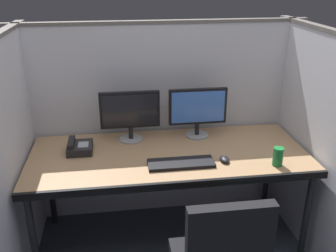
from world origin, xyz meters
TOP-DOWN VIEW (x-y plane):
  - cubicle_partition_rear at (0.00, 0.74)m, footprint 2.21×0.06m
  - cubicle_partition_left at (-0.99, 0.20)m, footprint 0.06×1.41m
  - cubicle_partition_right at (0.99, 0.20)m, footprint 0.06×1.41m
  - desk at (0.00, 0.29)m, footprint 1.90×0.80m
  - monitor_left at (-0.25, 0.55)m, footprint 0.43×0.17m
  - monitor_right at (0.25, 0.55)m, footprint 0.43×0.17m
  - keyboard_main at (0.05, 0.12)m, footprint 0.43×0.15m
  - computer_mouse at (0.34, 0.13)m, footprint 0.06×0.10m
  - soda_can at (0.67, 0.03)m, footprint 0.07×0.07m
  - desk_phone at (-0.61, 0.40)m, footprint 0.17×0.19m

SIDE VIEW (x-z plane):
  - desk at x=0.00m, z-range 0.32..1.06m
  - keyboard_main at x=0.05m, z-range 0.74..0.76m
  - computer_mouse at x=0.34m, z-range 0.74..0.77m
  - desk_phone at x=-0.61m, z-range 0.73..0.82m
  - cubicle_partition_rear at x=0.00m, z-range 0.00..1.58m
  - cubicle_partition_left at x=-0.99m, z-range 0.00..1.58m
  - cubicle_partition_right at x=0.99m, z-range 0.00..1.58m
  - soda_can at x=0.67m, z-range 0.74..0.86m
  - monitor_left at x=-0.25m, z-range 0.77..1.14m
  - monitor_right at x=0.25m, z-range 0.77..1.14m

